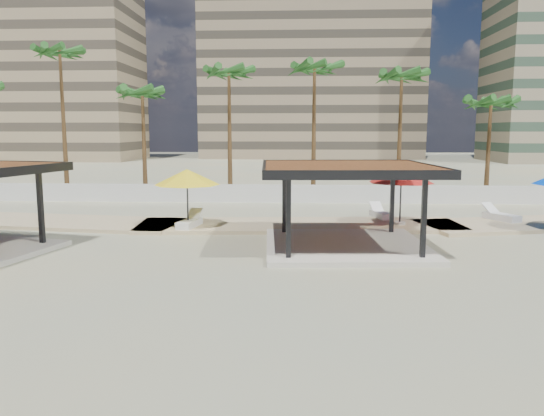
{
  "coord_description": "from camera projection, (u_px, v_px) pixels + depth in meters",
  "views": [
    {
      "loc": [
        1.93,
        -19.14,
        4.77
      ],
      "look_at": [
        0.79,
        3.9,
        1.4
      ],
      "focal_mm": 35.0,
      "sensor_mm": 36.0,
      "label": 1
    }
  ],
  "objects": [
    {
      "name": "lounger_c",
      "position": [
        501.0,
        216.0,
        27.46
      ],
      "size": [
        1.57,
        2.21,
        0.81
      ],
      "rotation": [
        0.0,
        0.0,
        2.04
      ],
      "color": "white",
      "rests_on": "promenade"
    },
    {
      "name": "palm_b",
      "position": [
        60.0,
        59.0,
        37.5
      ],
      "size": [
        3.0,
        3.0,
        11.1
      ],
      "color": "brown",
      "rests_on": "ground"
    },
    {
      "name": "palm_f",
      "position": [
        402.0,
        81.0,
        36.46
      ],
      "size": [
        3.0,
        3.0,
        9.32
      ],
      "color": "brown",
      "rests_on": "ground"
    },
    {
      "name": "boundary_wall",
      "position": [
        269.0,
        194.0,
        35.42
      ],
      "size": [
        56.0,
        0.3,
        1.2
      ],
      "primitive_type": "cube",
      "color": "silver",
      "rests_on": "ground"
    },
    {
      "name": "palm_c",
      "position": [
        142.0,
        97.0,
        37.0
      ],
      "size": [
        3.0,
        3.0,
        8.21
      ],
      "color": "brown",
      "rests_on": "ground"
    },
    {
      "name": "palm_g",
      "position": [
        491.0,
        106.0,
        36.02
      ],
      "size": [
        3.0,
        3.0,
        7.49
      ],
      "color": "brown",
      "rests_on": "ground"
    },
    {
      "name": "umbrella_b",
      "position": [
        187.0,
        177.0,
        25.22
      ],
      "size": [
        3.6,
        3.6,
        2.79
      ],
      "rotation": [
        0.0,
        0.0,
        0.16
      ],
      "color": "beige",
      "rests_on": "promenade"
    },
    {
      "name": "lounger_a",
      "position": [
        190.0,
        223.0,
        25.58
      ],
      "size": [
        1.0,
        2.14,
        0.78
      ],
      "rotation": [
        0.0,
        0.0,
        1.4
      ],
      "color": "white",
      "rests_on": "promenade"
    },
    {
      "name": "promenade",
      "position": [
        299.0,
        223.0,
        27.17
      ],
      "size": [
        44.45,
        7.97,
        0.24
      ],
      "color": "#C6B284",
      "rests_on": "ground"
    },
    {
      "name": "pavilion_central",
      "position": [
        346.0,
        198.0,
        21.48
      ],
      "size": [
        7.17,
        7.17,
        3.44
      ],
      "rotation": [
        0.0,
        0.0,
        0.06
      ],
      "color": "beige",
      "rests_on": "ground"
    },
    {
      "name": "building_mid",
      "position": [
        311.0,
        77.0,
        94.53
      ],
      "size": [
        38.0,
        16.0,
        30.4
      ],
      "color": "#847259",
      "rests_on": "ground"
    },
    {
      "name": "lounger_b",
      "position": [
        381.0,
        214.0,
        28.26
      ],
      "size": [
        1.07,
        2.06,
        0.74
      ],
      "rotation": [
        0.0,
        0.0,
        1.8
      ],
      "color": "white",
      "rests_on": "promenade"
    },
    {
      "name": "building_west",
      "position": [
        31.0,
        66.0,
        86.76
      ],
      "size": [
        34.0,
        16.0,
        32.4
      ],
      "color": "#937F60",
      "rests_on": "ground"
    },
    {
      "name": "ground",
      "position": [
        246.0,
        260.0,
        19.7
      ],
      "size": [
        200.0,
        200.0,
        0.0
      ],
      "primitive_type": "plane",
      "color": "tan",
      "rests_on": "ground"
    },
    {
      "name": "palm_e",
      "position": [
        315.0,
        74.0,
        36.48
      ],
      "size": [
        3.0,
        3.0,
        9.86
      ],
      "color": "brown",
      "rests_on": "ground"
    },
    {
      "name": "palm_d",
      "position": [
        229.0,
        78.0,
        37.3
      ],
      "size": [
        3.0,
        3.0,
        9.66
      ],
      "color": "brown",
      "rests_on": "ground"
    },
    {
      "name": "umbrella_c",
      "position": [
        401.0,
        175.0,
        25.83
      ],
      "size": [
        4.16,
        4.16,
        2.85
      ],
      "rotation": [
        0.0,
        0.0,
        -0.38
      ],
      "color": "beige",
      "rests_on": "promenade"
    }
  ]
}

